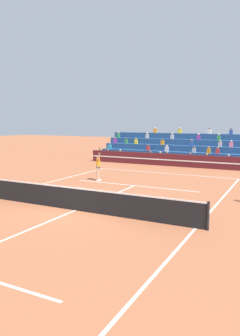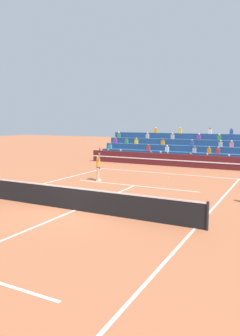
# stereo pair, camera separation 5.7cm
# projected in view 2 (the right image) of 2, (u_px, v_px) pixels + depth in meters

# --- Properties ---
(ground_plane) EXTENTS (120.00, 120.00, 0.00)m
(ground_plane) POSITION_uv_depth(u_px,v_px,m) (75.00, 210.00, 14.87)
(ground_plane) COLOR #AD603D
(court_lines) EXTENTS (11.10, 23.90, 0.01)m
(court_lines) POSITION_uv_depth(u_px,v_px,m) (75.00, 210.00, 14.87)
(court_lines) COLOR white
(court_lines) RESTS_ON ground
(tennis_net) EXTENTS (12.00, 0.10, 1.10)m
(tennis_net) POSITION_uv_depth(u_px,v_px,m) (75.00, 199.00, 14.79)
(tennis_net) COLOR black
(tennis_net) RESTS_ON ground
(sponsor_banner_wall) EXTENTS (18.00, 0.26, 1.10)m
(sponsor_banner_wall) POSITION_uv_depth(u_px,v_px,m) (181.00, 161.00, 28.89)
(sponsor_banner_wall) COLOR #51191E
(sponsor_banner_wall) RESTS_ON ground
(bleacher_stand) EXTENTS (18.09, 4.75, 3.38)m
(bleacher_stand) POSITION_uv_depth(u_px,v_px,m) (192.00, 152.00, 32.16)
(bleacher_stand) COLOR navy
(bleacher_stand) RESTS_ON ground
(tennis_player) EXTENTS (0.82, 1.01, 2.37)m
(tennis_player) POSITION_uv_depth(u_px,v_px,m) (98.00, 166.00, 22.06)
(tennis_player) COLOR tan
(tennis_player) RESTS_ON ground
(tennis_ball) EXTENTS (0.07, 0.07, 0.07)m
(tennis_ball) POSITION_uv_depth(u_px,v_px,m) (168.00, 177.00, 23.46)
(tennis_ball) COLOR #C6DB33
(tennis_ball) RESTS_ON ground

